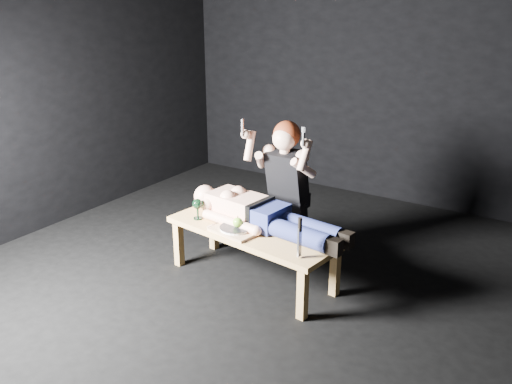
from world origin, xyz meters
TOP-DOWN VIEW (x-y plane):
  - ground at (0.00, 0.00)m, footprint 5.00×5.00m
  - back_wall at (0.00, 2.50)m, footprint 5.00×0.00m
  - table at (-0.15, 0.05)m, footprint 1.50×0.72m
  - lying_man at (-0.10, 0.15)m, footprint 1.42×0.59m
  - kneeling_woman at (-0.12, 0.61)m, footprint 0.69×0.77m
  - serving_tray at (-0.24, -0.07)m, footprint 0.41×0.32m
  - plate at (-0.24, -0.07)m, footprint 0.28×0.28m
  - apple at (-0.22, -0.06)m, footprint 0.08×0.08m
  - goblet at (-0.65, -0.02)m, footprint 0.10×0.10m
  - fork_flat at (-0.47, -0.05)m, footprint 0.03×0.15m
  - knife_flat at (-0.08, -0.13)m, footprint 0.04×0.15m
  - spoon_flat at (-0.14, -0.03)m, footprint 0.06×0.15m
  - carving_knife at (0.40, -0.19)m, footprint 0.04×0.05m

SIDE VIEW (x-z plane):
  - ground at x=0.00m, z-range 0.00..0.00m
  - table at x=-0.15m, z-range 0.00..0.45m
  - fork_flat at x=-0.47m, z-range 0.45..0.46m
  - knife_flat at x=-0.08m, z-range 0.45..0.46m
  - spoon_flat at x=-0.14m, z-range 0.45..0.46m
  - serving_tray at x=-0.24m, z-range 0.45..0.47m
  - plate at x=-0.24m, z-range 0.47..0.49m
  - apple at x=-0.22m, z-range 0.49..0.57m
  - goblet at x=-0.65m, z-range 0.45..0.63m
  - lying_man at x=-0.10m, z-range 0.45..0.70m
  - carving_knife at x=0.40m, z-range 0.45..0.76m
  - kneeling_woman at x=-0.12m, z-range 0.00..1.28m
  - back_wall at x=0.00m, z-range -1.00..4.00m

